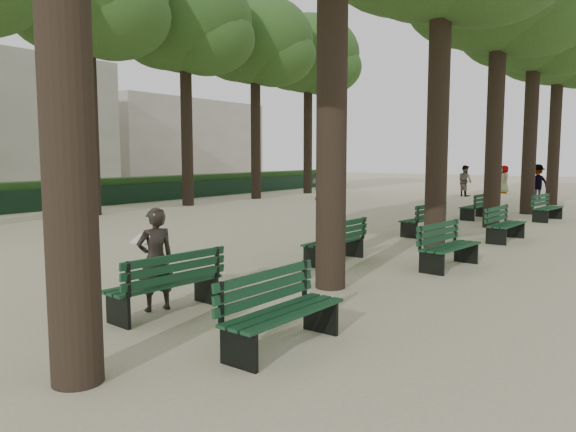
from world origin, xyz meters
The scene contains 22 objects.
ground centered at (0.00, 0.00, 0.00)m, with size 120.00×120.00×0.00m, color #C4BA94.
tree_central_4 centered at (1.50, 18.00, 7.65)m, with size 6.00×6.00×9.95m.
tree_central_5 centered at (1.50, 23.00, 7.65)m, with size 6.00×6.00×9.95m.
tree_far_3 centered at (-12.00, 13.00, 8.14)m, with size 6.00×6.00×10.45m.
tree_far_4 centered at (-12.00, 18.00, 8.14)m, with size 6.00×6.00×10.45m.
tree_far_5 centered at (-12.00, 23.00, 8.14)m, with size 6.00×6.00×10.45m.
bench_left_0 centered at (0.37, 0.23, 0.27)m, with size 0.74×1.85×0.92m.
bench_left_1 centered at (0.37, 5.08, 0.27)m, with size 0.62×1.81×0.92m.
bench_left_2 centered at (0.37, 10.09, 0.27)m, with size 0.78×1.86×0.92m.
bench_left_3 centered at (0.37, 15.09, 0.27)m, with size 0.66×1.83×0.92m.
bench_right_0 centered at (2.63, 0.01, 0.27)m, with size 0.66×1.83×0.92m.
bench_right_1 centered at (2.63, 5.84, 0.27)m, with size 0.77×1.85×0.92m.
bench_right_2 centered at (2.63, 10.27, 0.27)m, with size 0.68×1.83×0.92m.
bench_right_3 centered at (2.63, 15.95, 0.27)m, with size 0.78×1.85×0.92m.
man_with_map centered at (0.12, 0.28, 0.77)m, with size 0.69×0.68×1.54m.
pedestrian_a centered at (-3.46, 25.90, 0.86)m, with size 0.84×0.35×1.73m, color #262628.
pedestrian_b centered at (0.61, 24.26, 0.92)m, with size 1.19×0.37×1.84m, color #262628.
pedestrian_e centered at (-8.82, 19.27, 0.84)m, with size 1.57×0.34×1.69m, color #262628.
pedestrian_d centered at (-2.27, 29.60, 0.84)m, with size 0.82×0.33×1.67m, color #262628.
fence centered at (-15.00, 11.00, 0.45)m, with size 0.08×42.00×0.90m, color black.
hedge centered at (-15.70, 11.00, 0.60)m, with size 1.20×42.00×1.20m, color #1B3F16.
building_far centered at (-33.00, 30.00, 3.50)m, with size 12.00×16.00×7.00m, color #B7B2A3.
Camera 1 is at (6.40, -5.26, 2.30)m, focal length 35.00 mm.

